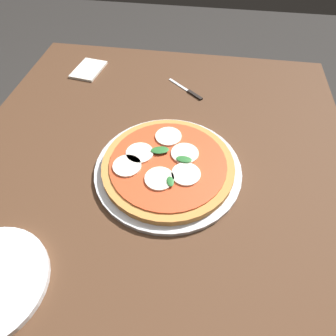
{
  "coord_description": "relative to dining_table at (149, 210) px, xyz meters",
  "views": [
    {
      "loc": [
        -0.41,
        -0.11,
        1.3
      ],
      "look_at": [
        0.07,
        -0.04,
        0.73
      ],
      "focal_mm": 31.29,
      "sensor_mm": 36.0,
      "label": 1
    }
  ],
  "objects": [
    {
      "name": "dining_table",
      "position": [
        0.0,
        0.0,
        0.0
      ],
      "size": [
        1.34,
        1.05,
        0.72
      ],
      "color": "#4C301E",
      "rests_on": "ground_plane"
    },
    {
      "name": "serving_tray",
      "position": [
        0.07,
        -0.04,
        0.1
      ],
      "size": [
        0.37,
        0.37,
        0.01
      ],
      "primitive_type": "cylinder",
      "color": "silver",
      "rests_on": "dining_table"
    },
    {
      "name": "napkin",
      "position": [
        0.49,
        0.31,
        0.09
      ],
      "size": [
        0.14,
        0.11,
        0.01
      ],
      "primitive_type": "cube",
      "rotation": [
        0.0,
        0.0,
        -0.15
      ],
      "color": "white",
      "rests_on": "dining_table"
    },
    {
      "name": "pizza",
      "position": [
        0.07,
        -0.04,
        0.11
      ],
      "size": [
        0.33,
        0.33,
        0.03
      ],
      "color": "#C6843F",
      "rests_on": "serving_tray"
    },
    {
      "name": "ground_plane",
      "position": [
        0.0,
        0.0,
        -0.63
      ],
      "size": [
        6.0,
        6.0,
        0.0
      ],
      "primitive_type": "plane",
      "color": "#2D2B28"
    },
    {
      "name": "knife",
      "position": [
        0.42,
        -0.06,
        0.09
      ],
      "size": [
        0.11,
        0.13,
        0.01
      ],
      "color": "black",
      "rests_on": "dining_table"
    }
  ]
}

